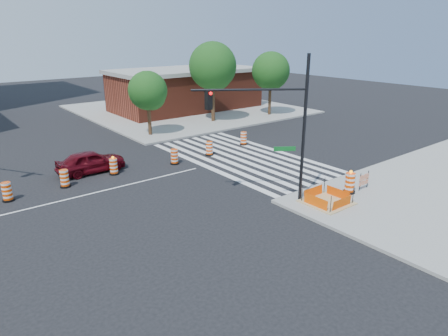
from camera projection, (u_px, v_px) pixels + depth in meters
The scene contains 19 objects.
ground at pixel (90, 194), 21.96m from camera, with size 120.00×120.00×0.00m, color black.
sidewalk_ne at pixel (187, 109), 45.85m from camera, with size 22.00×22.00×0.15m, color gray.
crosswalk_east at pixel (242, 157), 28.35m from camera, with size 6.75×13.50×0.01m.
lane_centerline at pixel (90, 194), 21.95m from camera, with size 14.00×0.12×0.01m, color silver.
excavation_pit at pixel (327, 201), 20.43m from camera, with size 2.20×2.20×0.90m.
brick_storefront at pixel (186, 89), 45.13m from camera, with size 16.50×8.50×4.60m.
red_coupe at pixel (91, 161), 25.12m from camera, with size 1.69×4.20×1.43m, color #4F060F.
signal_pole_se at pixel (274, 117), 19.36m from camera, with size 4.68×3.23×7.37m.
pit_drum at pixel (350, 183), 21.56m from camera, with size 0.65×0.65×1.29m.
barricade at pixel (364, 180), 22.05m from camera, with size 0.85×0.06×1.00m.
tree_north_c at pixel (148, 93), 33.02m from camera, with size 3.27×3.22×5.48m.
tree_north_d at pixel (213, 69), 37.82m from camera, with size 4.51×4.51×7.68m.
tree_north_e at pixel (271, 73), 41.12m from camera, with size 3.90×3.90×6.63m.
median_drum_2 at pixel (7, 192), 20.90m from camera, with size 0.60×0.60×1.02m.
median_drum_3 at pixel (65, 179), 22.79m from camera, with size 0.60×0.60×1.02m.
median_drum_4 at pixel (114, 167), 24.85m from camera, with size 0.60×0.60×1.18m.
median_drum_5 at pixel (174, 157), 26.80m from camera, with size 0.60×0.60×1.02m.
median_drum_6 at pixel (209, 149), 28.69m from camera, with size 0.60×0.60×1.02m.
median_drum_7 at pixel (244, 139), 31.41m from camera, with size 0.60×0.60×1.02m.
Camera 1 is at (-6.74, -20.54, 8.43)m, focal length 32.00 mm.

